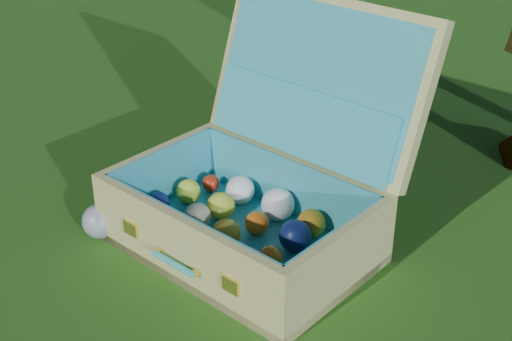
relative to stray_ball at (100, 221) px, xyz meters
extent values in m
plane|color=#215114|center=(0.47, 0.09, -0.04)|extent=(60.00, 60.00, 0.00)
sphere|color=teal|center=(0.00, 0.00, 0.00)|extent=(0.08, 0.08, 0.08)
cube|color=#D1C470|center=(0.29, 0.09, -0.03)|extent=(0.59, 0.47, 0.02)
cube|color=#D1C470|center=(0.25, -0.07, 0.04)|extent=(0.50, 0.15, 0.15)
cube|color=#D1C470|center=(0.34, 0.25, 0.04)|extent=(0.50, 0.15, 0.15)
cube|color=#D1C470|center=(0.05, 0.16, 0.04)|extent=(0.10, 0.30, 0.15)
cube|color=#D1C470|center=(0.53, 0.03, 0.04)|extent=(0.10, 0.30, 0.15)
cube|color=teal|center=(0.29, 0.09, -0.02)|extent=(0.54, 0.42, 0.01)
cube|color=teal|center=(0.25, -0.05, 0.05)|extent=(0.46, 0.13, 0.14)
cube|color=teal|center=(0.33, 0.24, 0.05)|extent=(0.46, 0.13, 0.14)
cube|color=teal|center=(0.07, 0.15, 0.05)|extent=(0.09, 0.30, 0.14)
cube|color=teal|center=(0.52, 0.03, 0.05)|extent=(0.09, 0.30, 0.14)
cube|color=#D1C470|center=(0.36, 0.33, 0.27)|extent=(0.54, 0.27, 0.33)
cube|color=teal|center=(0.35, 0.31, 0.28)|extent=(0.49, 0.23, 0.29)
cube|color=#39B1B9|center=(0.34, 0.27, 0.19)|extent=(0.46, 0.18, 0.14)
cube|color=#F2C659|center=(0.12, -0.04, 0.04)|extent=(0.04, 0.02, 0.03)
cube|color=#F2C659|center=(0.38, -0.11, 0.04)|extent=(0.04, 0.02, 0.03)
cylinder|color=#39B1B9|center=(0.24, -0.09, 0.03)|extent=(0.11, 0.04, 0.01)
cube|color=#F2C659|center=(0.20, -0.07, 0.03)|extent=(0.01, 0.02, 0.01)
cube|color=#F2C659|center=(0.30, -0.10, 0.03)|extent=(0.01, 0.02, 0.01)
sphere|color=white|center=(0.08, 0.04, 0.01)|extent=(0.04, 0.04, 0.04)
sphere|color=yellow|center=(0.18, 0.01, 0.01)|extent=(0.05, 0.05, 0.05)
sphere|color=orange|center=(0.26, -0.02, 0.01)|extent=(0.05, 0.05, 0.05)
sphere|color=beige|center=(0.37, -0.04, 0.02)|extent=(0.08, 0.08, 0.08)
sphere|color=yellow|center=(0.45, -0.07, 0.01)|extent=(0.05, 0.05, 0.05)
sphere|color=#101C52|center=(0.08, 0.10, 0.01)|extent=(0.05, 0.05, 0.05)
sphere|color=beige|center=(0.19, 0.09, 0.01)|extent=(0.06, 0.06, 0.06)
sphere|color=#B67F18|center=(0.28, 0.06, 0.02)|extent=(0.06, 0.06, 0.06)
sphere|color=orange|center=(0.39, 0.03, 0.01)|extent=(0.05, 0.05, 0.05)
sphere|color=#AD240D|center=(0.47, 0.00, 0.01)|extent=(0.04, 0.04, 0.04)
sphere|color=yellow|center=(0.12, 0.17, 0.01)|extent=(0.06, 0.06, 0.06)
sphere|color=yellow|center=(0.22, 0.15, 0.02)|extent=(0.06, 0.06, 0.06)
sphere|color=orange|center=(0.31, 0.13, 0.01)|extent=(0.05, 0.05, 0.05)
sphere|color=#101C52|center=(0.41, 0.11, 0.02)|extent=(0.07, 0.07, 0.07)
sphere|color=yellow|center=(0.49, 0.07, 0.01)|extent=(0.05, 0.05, 0.05)
sphere|color=#AD240D|center=(0.14, 0.24, 0.01)|extent=(0.04, 0.04, 0.04)
sphere|color=white|center=(0.22, 0.22, 0.02)|extent=(0.06, 0.06, 0.06)
sphere|color=white|center=(0.33, 0.20, 0.02)|extent=(0.07, 0.07, 0.07)
sphere|color=#B67F18|center=(0.42, 0.17, 0.02)|extent=(0.06, 0.06, 0.06)
sphere|color=yellow|center=(0.52, 0.14, 0.01)|extent=(0.05, 0.05, 0.05)
camera|label=1|loc=(0.87, -1.00, 0.82)|focal=50.00mm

